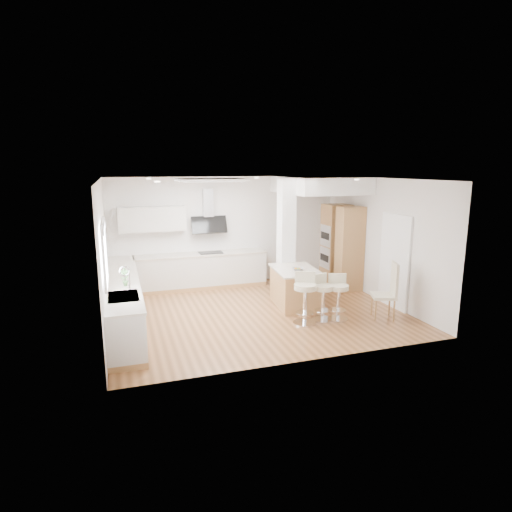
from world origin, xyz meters
name	(u,v)px	position (x,y,z in m)	size (l,w,h in m)	color
ground	(256,312)	(0.00, 0.00, 0.00)	(6.00, 6.00, 0.00)	#956037
ceiling	(256,312)	(0.00, 0.00, 0.00)	(6.00, 5.00, 0.02)	white
wall_back	(227,231)	(0.00, 2.50, 1.40)	(6.00, 0.04, 2.80)	silver
wall_left	(104,257)	(-3.00, 0.00, 1.40)	(0.04, 5.00, 2.80)	silver
wall_right	(381,240)	(3.00, 0.00, 1.40)	(0.04, 5.00, 2.80)	silver
skylight	(211,180)	(-0.79, 0.60, 2.77)	(4.10, 2.10, 0.06)	white
window_left	(104,250)	(-2.96, -0.90, 1.69)	(0.06, 1.28, 1.07)	white
doorway_right	(395,262)	(2.97, -0.60, 1.00)	(0.05, 1.00, 2.10)	#4C433B
counter_left	(123,300)	(-2.70, 0.23, 0.46)	(0.63, 4.50, 1.35)	#B6844E
counter_back	(195,261)	(-0.91, 2.22, 0.70)	(3.62, 0.63, 2.50)	#B6844E
pillar	(286,238)	(1.05, 0.95, 1.40)	(0.35, 0.35, 2.80)	white
soffit	(319,185)	(2.10, 1.40, 2.60)	(1.78, 2.20, 0.40)	white
oven_column	(341,246)	(2.68, 1.23, 1.05)	(0.63, 1.21, 2.10)	#B6844E
peninsula	(295,287)	(0.95, 0.13, 0.42)	(1.05, 1.47, 0.90)	#B6844E
bar_stool_a	(305,295)	(0.69, -0.96, 0.58)	(0.60, 0.60, 1.03)	silver
bar_stool_b	(322,295)	(1.10, -0.89, 0.53)	(0.49, 0.49, 0.94)	silver
bar_stool_c	(338,295)	(1.42, -0.95, 0.52)	(0.51, 0.51, 0.92)	silver
dining_chair	(389,289)	(2.42, -1.23, 0.62)	(0.59, 0.59, 1.17)	beige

